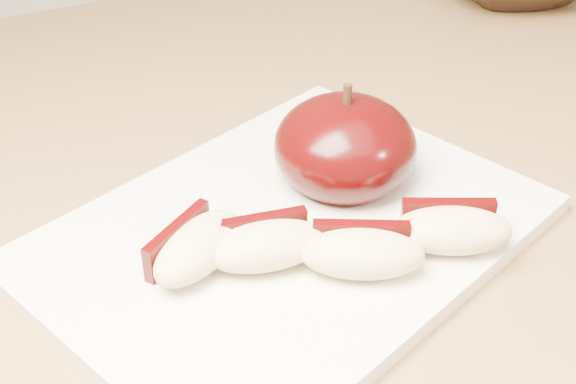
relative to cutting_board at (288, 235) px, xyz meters
name	(u,v)px	position (x,y,z in m)	size (l,w,h in m)	color
back_cabinet	(81,170)	(0.02, 0.79, -0.44)	(2.40, 0.62, 0.94)	silver
cutting_board	(288,235)	(0.00, 0.00, 0.00)	(0.28, 0.21, 0.01)	white
apple_half	(345,147)	(0.05, 0.03, 0.03)	(0.09, 0.09, 0.07)	black
apple_wedge_a	(196,246)	(-0.06, -0.01, 0.02)	(0.07, 0.06, 0.02)	beige
apple_wedge_b	(266,244)	(-0.02, -0.02, 0.02)	(0.07, 0.04, 0.02)	beige
apple_wedge_c	(362,252)	(0.02, -0.05, 0.02)	(0.07, 0.06, 0.02)	beige
apple_wedge_d	(451,229)	(0.07, -0.06, 0.02)	(0.07, 0.06, 0.02)	beige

